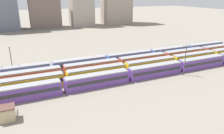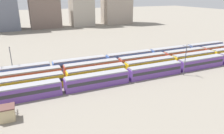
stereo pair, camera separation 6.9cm
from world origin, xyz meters
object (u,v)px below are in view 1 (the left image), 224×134
(train_track_1, at_px, (150,65))
(catenary_pole_1, at_px, (11,60))
(train_track_3, at_px, (130,57))
(train_track_0, at_px, (155,70))
(catenary_pole_2, at_px, (185,59))
(train_track_2, at_px, (164,57))
(signal_hut, at_px, (6,113))

(train_track_1, bearing_deg, catenary_pole_1, 162.27)
(train_track_3, distance_m, catenary_pole_1, 39.89)
(train_track_0, distance_m, train_track_1, 5.47)
(train_track_0, xyz_separation_m, catenary_pole_2, (8.71, -3.03, 3.51))
(train_track_1, xyz_separation_m, train_track_3, (-2.16, 10.40, 0.00))
(train_track_0, xyz_separation_m, catenary_pole_1, (-40.10, 18.56, 3.23))
(train_track_0, height_order, train_track_1, same)
(train_track_2, xyz_separation_m, catenary_pole_2, (-2.77, -13.43, 3.51))
(train_track_1, distance_m, catenary_pole_2, 11.37)
(train_track_1, distance_m, signal_hut, 45.01)
(train_track_1, xyz_separation_m, catenary_pole_1, (-41.81, 13.36, 3.23))
(signal_hut, bearing_deg, train_track_1, 16.93)
(catenary_pole_1, bearing_deg, train_track_3, -4.28)
(train_track_0, xyz_separation_m, train_track_3, (-0.46, 15.60, 0.00))
(train_track_3, bearing_deg, catenary_pole_2, -63.80)
(train_track_0, bearing_deg, catenary_pole_2, -19.19)
(catenary_pole_2, xyz_separation_m, signal_hut, (-50.06, -4.87, -3.86))
(train_track_1, distance_m, train_track_3, 10.62)
(train_track_1, distance_m, catenary_pole_1, 44.01)
(signal_hut, bearing_deg, train_track_2, 19.11)
(catenary_pole_2, distance_m, signal_hut, 50.45)
(train_track_1, relative_size, train_track_3, 1.00)
(train_track_3, relative_size, signal_hut, 26.00)
(train_track_0, distance_m, train_track_2, 15.49)
(train_track_2, height_order, catenary_pole_2, catenary_pole_2)
(train_track_0, relative_size, signal_hut, 26.00)
(train_track_0, relative_size, train_track_1, 1.00)
(catenary_pole_1, bearing_deg, train_track_2, -8.99)
(train_track_3, distance_m, signal_hut, 47.17)
(train_track_0, relative_size, catenary_pole_1, 10.17)
(train_track_1, height_order, train_track_2, same)
(train_track_0, relative_size, catenary_pole_2, 9.61)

